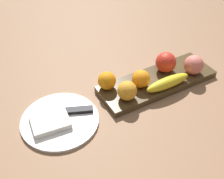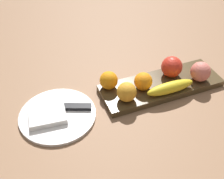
{
  "view_description": "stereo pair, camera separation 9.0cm",
  "coord_description": "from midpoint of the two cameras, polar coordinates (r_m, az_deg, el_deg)",
  "views": [
    {
      "loc": [
        0.48,
        0.56,
        0.65
      ],
      "look_at": [
        0.15,
        -0.03,
        0.05
      ],
      "focal_mm": 45.06,
      "sensor_mm": 36.0,
      "label": 1
    },
    {
      "loc": [
        0.4,
        0.6,
        0.65
      ],
      "look_at": [
        0.15,
        -0.03,
        0.05
      ],
      "focal_mm": 45.06,
      "sensor_mm": 36.0,
      "label": 2
    }
  ],
  "objects": [
    {
      "name": "folded_napkin",
      "position": [
        0.88,
        -15.38,
        -6.27
      ],
      "size": [
        0.12,
        0.11,
        0.02
      ],
      "primitive_type": "cube",
      "rotation": [
        0.0,
        0.0,
        -0.1
      ],
      "color": "white",
      "rests_on": "dinner_plate"
    },
    {
      "name": "orange_near_banana",
      "position": [
        0.94,
        3.2,
        2.06
      ],
      "size": [
        0.06,
        0.06,
        0.06
      ],
      "primitive_type": "sphere",
      "color": "orange",
      "rests_on": "fruit_tray"
    },
    {
      "name": "fruit_tray",
      "position": [
        1.0,
        6.64,
        1.51
      ],
      "size": [
        0.43,
        0.14,
        0.02
      ],
      "primitive_type": "cube",
      "color": "#493921",
      "rests_on": "ground_plane"
    },
    {
      "name": "banana",
      "position": [
        0.95,
        8.63,
        1.29
      ],
      "size": [
        0.17,
        0.04,
        0.04
      ],
      "primitive_type": "ellipsoid",
      "rotation": [
        0.0,
        0.0,
        0.0
      ],
      "color": "yellow",
      "rests_on": "fruit_tray"
    },
    {
      "name": "ground_plane",
      "position": [
        0.97,
        5.87,
        -0.64
      ],
      "size": [
        2.4,
        2.4,
        0.0
      ],
      "primitive_type": "plane",
      "color": "#8E674A"
    },
    {
      "name": "orange_near_apple",
      "position": [
        0.93,
        -3.8,
        1.69
      ],
      "size": [
        0.06,
        0.06,
        0.06
      ],
      "primitive_type": "sphere",
      "color": "orange",
      "rests_on": "fruit_tray"
    },
    {
      "name": "dinner_plate",
      "position": [
        0.89,
        -13.39,
        -6.25
      ],
      "size": [
        0.24,
        0.24,
        0.01
      ],
      "primitive_type": "cylinder",
      "color": "white",
      "rests_on": "ground_plane"
    },
    {
      "name": "peach",
      "position": [
        1.02,
        13.87,
        4.81
      ],
      "size": [
        0.07,
        0.07,
        0.07
      ],
      "primitive_type": "sphere",
      "color": "#DD7265",
      "rests_on": "fruit_tray"
    },
    {
      "name": "orange_center",
      "position": [
        0.89,
        0.18,
        -0.34
      ],
      "size": [
        0.06,
        0.06,
        0.06
      ],
      "primitive_type": "sphere",
      "color": "orange",
      "rests_on": "fruit_tray"
    },
    {
      "name": "knife",
      "position": [
        0.9,
        -10.59,
        -4.39
      ],
      "size": [
        0.17,
        0.09,
        0.01
      ],
      "rotation": [
        0.0,
        0.0,
        -0.39
      ],
      "color": "silver",
      "rests_on": "dinner_plate"
    },
    {
      "name": "apple",
      "position": [
        1.01,
        8.39,
        5.39
      ],
      "size": [
        0.07,
        0.07,
        0.07
      ],
      "primitive_type": "sphere",
      "color": "red",
      "rests_on": "fruit_tray"
    }
  ]
}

